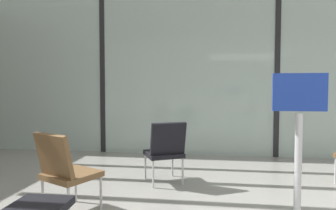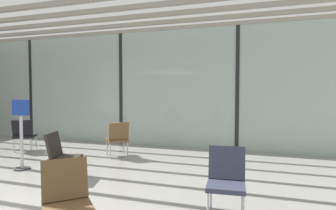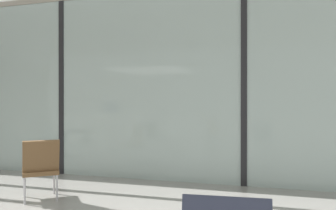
{
  "view_description": "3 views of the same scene",
  "coord_description": "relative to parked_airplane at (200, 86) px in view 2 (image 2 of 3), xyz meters",
  "views": [
    {
      "loc": [
        -1.3,
        -0.74,
        1.29
      ],
      "look_at": [
        -1.81,
        2.91,
        1.11
      ],
      "focal_mm": 31.43,
      "sensor_mm": 36.0,
      "label": 1
    },
    {
      "loc": [
        4.13,
        -2.65,
        1.61
      ],
      "look_at": [
        0.71,
        7.61,
        1.09
      ],
      "focal_mm": 30.19,
      "sensor_mm": 36.0,
      "label": 2
    },
    {
      "loc": [
        3.92,
        -0.66,
        1.37
      ],
      "look_at": [
        1.3,
        8.09,
        1.34
      ],
      "focal_mm": 36.65,
      "sensor_mm": 36.0,
      "label": 3
    }
  ],
  "objects": [
    {
      "name": "glass_curtain_wall",
      "position": [
        -1.49,
        -4.75,
        -0.15
      ],
      "size": [
        14.0,
        0.08,
        3.38
      ],
      "primitive_type": "cube",
      "color": "#A3B7B2",
      "rests_on": "ground"
    },
    {
      "name": "window_mullion_0",
      "position": [
        -4.99,
        -4.75,
        -0.15
      ],
      "size": [
        0.1,
        0.12,
        3.38
      ],
      "primitive_type": "cube",
      "color": "black",
      "rests_on": "ground"
    },
    {
      "name": "window_mullion_1",
      "position": [
        -1.49,
        -4.75,
        -0.15
      ],
      "size": [
        0.1,
        0.12,
        3.38
      ],
      "primitive_type": "cube",
      "color": "black",
      "rests_on": "ground"
    },
    {
      "name": "window_mullion_2",
      "position": [
        2.01,
        -4.75,
        -0.15
      ],
      "size": [
        0.1,
        0.12,
        3.38
      ],
      "primitive_type": "cube",
      "color": "black",
      "rests_on": "ground"
    },
    {
      "name": "parked_airplane",
      "position": [
        0.0,
        0.0,
        0.0
      ],
      "size": [
        11.88,
        3.68,
        3.68
      ],
      "color": "#B2BCD6",
      "rests_on": "ground"
    },
    {
      "name": "lounge_chair_3",
      "position": [
        2.22,
        -8.9,
        -1.35
      ],
      "size": [
        0.52,
        0.56,
        0.87
      ],
      "rotation": [
        0.0,
        0.0,
        0.08
      ],
      "color": "#33384C",
      "rests_on": "ground"
    },
    {
      "name": "lounge_chair_4",
      "position": [
        -0.79,
        -8.42,
        -1.35
      ],
      "size": [
        0.64,
        0.61,
        0.87
      ],
      "rotation": [
        0.0,
        0.0,
        1.86
      ],
      "color": "#28231E",
      "rests_on": "ground"
    },
    {
      "name": "lounge_chair_5",
      "position": [
        0.7,
        -10.15,
        -1.35
      ],
      "size": [
        0.71,
        0.71,
        0.87
      ],
      "rotation": [
        0.0,
        0.0,
        0.78
      ],
      "color": "brown",
      "rests_on": "ground"
    },
    {
      "name": "lounge_chair_6",
      "position": [
        -0.68,
        -6.49,
        -1.35
      ],
      "size": [
        0.71,
        0.71,
        0.87
      ],
      "rotation": [
        0.0,
        0.0,
        3.84
      ],
      "color": "brown",
      "rests_on": "ground"
    },
    {
      "name": "lounge_chair_7",
      "position": [
        -3.38,
        -6.71,
        -1.35
      ],
      "size": [
        0.66,
        0.68,
        0.87
      ],
      "rotation": [
        0.0,
        0.0,
        3.6
      ],
      "color": "black",
      "rests_on": "ground"
    },
    {
      "name": "info_sign",
      "position": [
        -2.03,
        -8.09,
        -1.16
      ],
      "size": [
        0.44,
        0.32,
        1.44
      ],
      "color": "#333333",
      "rests_on": "ground"
    }
  ]
}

